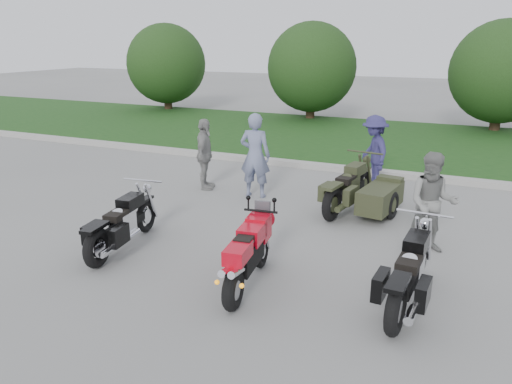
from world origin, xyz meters
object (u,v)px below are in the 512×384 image
at_px(cruiser_right, 409,276).
at_px(person_back, 205,154).
at_px(person_grey, 432,203).
at_px(person_denim, 374,152).
at_px(sportbike_red, 248,254).
at_px(person_stripe, 255,155).
at_px(cruiser_left, 120,226).
at_px(cruiser_sidecar, 366,194).

distance_m(cruiser_right, person_back, 6.17).
xyz_separation_m(person_grey, person_denim, (-1.58, 3.28, 0.02)).
distance_m(sportbike_red, person_stripe, 4.23).
height_order(person_denim, person_back, person_denim).
xyz_separation_m(sportbike_red, cruiser_left, (-2.44, 0.34, -0.10)).
height_order(cruiser_sidecar, person_denim, person_denim).
xyz_separation_m(cruiser_right, person_grey, (0.06, 2.00, 0.38)).
distance_m(person_stripe, person_back, 1.29).
distance_m(person_denim, person_back, 3.88).
xyz_separation_m(cruiser_sidecar, person_grey, (1.32, -1.34, 0.41)).
height_order(cruiser_left, cruiser_sidecar, cruiser_sidecar).
relative_size(cruiser_right, person_stripe, 1.21).
xyz_separation_m(cruiser_right, person_stripe, (-3.73, 3.53, 0.48)).
bearing_deg(person_back, sportbike_red, -162.54).
xyz_separation_m(person_stripe, person_denim, (2.20, 1.76, -0.08)).
height_order(person_grey, person_denim, person_denim).
xyz_separation_m(cruiser_right, person_denim, (-1.53, 5.29, 0.40)).
distance_m(cruiser_right, cruiser_sidecar, 3.58).
distance_m(sportbike_red, person_grey, 3.22).
distance_m(person_grey, person_denim, 3.65).
relative_size(cruiser_right, person_grey, 1.36).
bearing_deg(sportbike_red, person_denim, 76.84).
bearing_deg(person_back, cruiser_sidecar, -112.51).
relative_size(sportbike_red, person_stripe, 1.01).
distance_m(person_stripe, person_grey, 4.08).
distance_m(cruiser_right, person_denim, 5.52).
bearing_deg(person_grey, cruiser_sidecar, 127.43).
bearing_deg(cruiser_right, cruiser_sidecar, 114.12).
bearing_deg(person_denim, cruiser_right, -16.65).
height_order(sportbike_red, cruiser_right, sportbike_red).
bearing_deg(person_grey, person_back, 155.65).
relative_size(cruiser_left, cruiser_sidecar, 0.93).
height_order(cruiser_left, person_stripe, person_stripe).
relative_size(person_grey, person_back, 1.01).
bearing_deg(person_stripe, person_grey, 151.21).
bearing_deg(cruiser_sidecar, cruiser_left, -125.52).
bearing_deg(cruiser_left, person_denim, 52.94).
distance_m(sportbike_red, person_back, 4.91).
bearing_deg(person_denim, person_stripe, -84.04).
height_order(cruiser_sidecar, person_back, person_back).
height_order(person_stripe, person_denim, person_stripe).
bearing_deg(person_grey, cruiser_right, -98.71).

